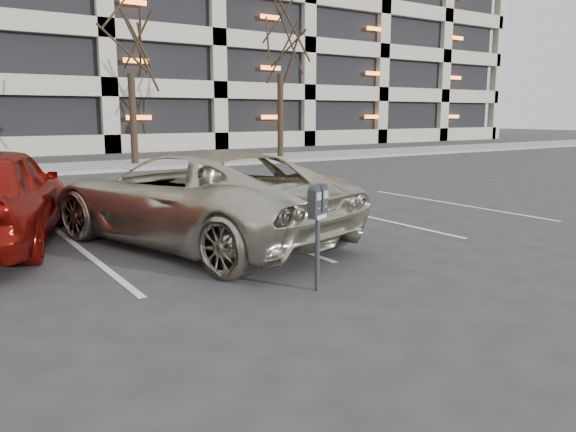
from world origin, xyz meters
name	(u,v)px	position (x,y,z in m)	size (l,w,h in m)	color
ground	(238,273)	(0.00, 0.00, 0.00)	(140.00, 140.00, 0.00)	#28282B
sidewalk	(28,170)	(0.00, 16.00, 0.06)	(80.00, 4.00, 0.12)	gray
stall_lines	(85,252)	(-1.40, 2.30, 0.01)	(16.90, 5.20, 0.00)	silver
parking_garage	(156,12)	(12.00, 33.84, 9.26)	(52.00, 20.00, 19.00)	black
tree_c	(128,15)	(4.00, 16.00, 5.86)	(3.57, 3.57, 8.11)	black
tree_d	(280,20)	(11.00, 16.00, 6.28)	(3.82, 3.82, 8.68)	black
parking_meter	(318,211)	(0.43, -1.17, 0.96)	(0.34, 0.24, 1.25)	black
suv_silver	(195,197)	(0.30, 1.99, 0.76)	(3.95, 5.96, 1.53)	#B9B49E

